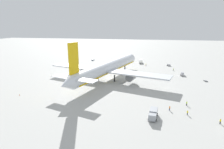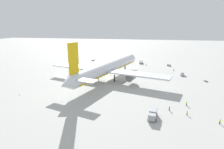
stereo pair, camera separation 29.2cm
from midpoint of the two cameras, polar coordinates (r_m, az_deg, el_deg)
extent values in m
plane|color=#B2B2AD|center=(107.07, -1.03, -1.30)|extent=(600.00, 600.00, 0.00)
cylinder|color=silver|center=(105.42, -1.05, 2.20)|extent=(63.48, 24.14, 6.37)
cone|color=silver|center=(136.33, 5.94, 5.00)|extent=(6.64, 7.42, 6.24)
cone|color=silver|center=(77.29, -13.65, -2.92)|extent=(7.81, 7.60, 6.05)
cube|color=#E5B20C|center=(78.88, -11.61, 4.78)|extent=(5.90, 2.16, 12.94)
cube|color=silver|center=(84.01, -14.61, -0.66)|extent=(6.93, 10.51, 0.36)
cube|color=silver|center=(76.94, -8.16, -1.73)|extent=(6.93, 10.51, 0.36)
cube|color=silver|center=(113.17, -10.30, 2.34)|extent=(17.48, 32.77, 0.70)
cylinder|color=slate|center=(111.72, -8.01, 1.01)|extent=(6.35, 5.46, 4.11)
cube|color=silver|center=(95.31, 8.08, 0.10)|extent=(17.48, 32.77, 0.70)
cylinder|color=slate|center=(98.41, 5.64, -0.77)|extent=(6.41, 5.38, 4.00)
cylinder|color=black|center=(126.24, 3.84, 1.98)|extent=(0.70, 0.70, 3.50)
cylinder|color=black|center=(106.44, -4.32, -0.46)|extent=(0.70, 0.70, 3.50)
cylinder|color=black|center=(101.54, 0.67, -1.17)|extent=(0.70, 0.70, 3.50)
cube|color=#E5B20C|center=(105.81, -1.05, 1.27)|extent=(60.93, 23.11, 0.50)
cube|color=#999EA5|center=(62.31, 11.93, -12.47)|extent=(2.25, 2.56, 1.95)
cube|color=#999EA5|center=(65.46, 12.29, -10.99)|extent=(4.36, 2.80, 2.19)
cube|color=black|center=(61.47, 11.88, -12.36)|extent=(0.31, 1.96, 0.86)
cylinder|color=black|center=(62.85, 12.99, -13.29)|extent=(0.93, 0.40, 0.90)
cylinder|color=black|center=(63.03, 10.82, -13.08)|extent=(0.93, 0.40, 0.90)
cylinder|color=black|center=(66.63, 13.33, -11.62)|extent=(0.93, 0.40, 0.90)
cylinder|color=black|center=(66.80, 11.30, -11.43)|extent=(0.93, 0.40, 0.90)
cube|color=white|center=(150.26, 8.56, 3.77)|extent=(2.07, 2.22, 1.90)
cube|color=silver|center=(153.87, 8.63, 4.11)|extent=(4.28, 2.22, 2.35)
cube|color=black|center=(149.46, 8.55, 3.90)|extent=(0.09, 1.86, 0.83)
cylinder|color=black|center=(150.60, 8.97, 3.41)|extent=(0.90, 0.30, 0.90)
cylinder|color=black|center=(150.69, 8.13, 3.45)|extent=(0.90, 0.30, 0.90)
cylinder|color=black|center=(154.93, 9.04, 3.72)|extent=(0.90, 0.30, 0.90)
cylinder|color=black|center=(155.01, 8.22, 3.76)|extent=(0.90, 0.30, 0.90)
cube|color=silver|center=(121.49, 20.37, 0.13)|extent=(4.36, 2.44, 1.10)
cube|color=silver|center=(121.50, 20.40, 0.53)|extent=(2.86, 2.04, 0.55)
cylinder|color=black|center=(120.32, 20.79, -0.31)|extent=(0.67, 0.31, 0.64)
cylinder|color=black|center=(120.28, 19.91, -0.24)|extent=(0.67, 0.31, 0.64)
cylinder|color=black|center=(122.97, 20.77, 0.00)|extent=(0.67, 0.31, 0.64)
cylinder|color=black|center=(122.93, 19.92, 0.07)|extent=(0.67, 0.31, 0.64)
cube|color=#26598C|center=(163.00, -5.85, 4.31)|extent=(3.07, 1.99, 0.15)
cylinder|color=#333338|center=(161.54, -6.15, 4.21)|extent=(0.60, 0.21, 0.08)
cube|color=silver|center=(162.90, -5.86, 4.50)|extent=(2.59, 1.76, 0.94)
cylinder|color=black|center=(161.75, -5.82, 4.20)|extent=(0.42, 0.21, 0.40)
cylinder|color=black|center=(162.44, -6.25, 4.24)|extent=(0.42, 0.21, 0.40)
cylinder|color=black|center=(163.58, -5.45, 4.33)|extent=(0.42, 0.21, 0.40)
cylinder|color=black|center=(164.27, -5.88, 4.37)|extent=(0.42, 0.21, 0.40)
cube|color=#595B60|center=(146.84, 16.66, 2.61)|extent=(2.61, 3.13, 0.15)
cylinder|color=#333338|center=(147.53, 16.07, 2.71)|extent=(0.37, 0.56, 0.08)
cube|color=silver|center=(146.71, 16.68, 2.86)|extent=(2.27, 2.67, 1.19)
cylinder|color=black|center=(146.66, 16.17, 2.60)|extent=(0.30, 0.41, 0.40)
cylinder|color=black|center=(147.91, 16.40, 2.68)|extent=(0.30, 0.41, 0.40)
cylinder|color=black|center=(145.81, 16.93, 2.48)|extent=(0.30, 0.41, 0.40)
cylinder|color=black|center=(147.07, 17.15, 2.56)|extent=(0.30, 0.41, 0.40)
cube|color=#595B60|center=(113.83, 26.33, -1.75)|extent=(2.45, 1.75, 0.15)
cylinder|color=#333338|center=(115.08, 26.05, -1.55)|extent=(0.61, 0.18, 0.08)
cylinder|color=black|center=(114.31, 25.84, -1.66)|extent=(0.41, 0.18, 0.40)
cylinder|color=black|center=(114.89, 26.48, -1.66)|extent=(0.41, 0.18, 0.40)
cylinder|color=black|center=(112.82, 26.18, -1.91)|extent=(0.41, 0.18, 0.40)
cylinder|color=black|center=(113.40, 26.83, -1.90)|extent=(0.41, 0.18, 0.40)
cylinder|color=#3F3F47|center=(70.17, 21.65, -10.95)|extent=(0.44, 0.44, 0.80)
cylinder|color=yellow|center=(69.88, 21.70, -10.44)|extent=(0.55, 0.55, 0.60)
sphere|color=#8C6647|center=(69.71, 21.74, -10.13)|extent=(0.22, 0.22, 0.22)
cylinder|color=black|center=(77.68, 21.48, -8.40)|extent=(0.42, 0.42, 0.83)
cylinder|color=#B2F219|center=(77.41, 21.53, -7.90)|extent=(0.52, 0.52, 0.62)
sphere|color=tan|center=(77.25, 21.56, -7.61)|extent=(0.22, 0.22, 0.22)
cylinder|color=navy|center=(143.94, 10.14, 2.82)|extent=(0.33, 0.33, 0.81)
cylinder|color=yellow|center=(143.80, 10.16, 3.10)|extent=(0.41, 0.41, 0.61)
sphere|color=beige|center=(143.71, 10.16, 3.26)|extent=(0.22, 0.22, 0.22)
cylinder|color=black|center=(68.63, 29.71, -12.49)|extent=(0.42, 0.42, 0.84)
cylinder|color=yellow|center=(68.32, 29.79, -11.94)|extent=(0.52, 0.52, 0.63)
sphere|color=tan|center=(68.15, 29.83, -11.62)|extent=(0.23, 0.23, 0.23)
cylinder|color=#3F3F47|center=(132.46, 17.94, 1.29)|extent=(0.43, 0.43, 0.80)
cylinder|color=#B2F219|center=(132.31, 17.96, 1.58)|extent=(0.54, 0.54, 0.60)
sphere|color=tan|center=(132.22, 17.98, 1.76)|extent=(0.22, 0.22, 0.22)
cylinder|color=navy|center=(71.52, 16.85, -10.00)|extent=(0.45, 0.45, 0.85)
cylinder|color=orange|center=(71.22, 16.90, -9.45)|extent=(0.56, 0.56, 0.64)
sphere|color=beige|center=(71.05, 16.92, -9.13)|extent=(0.23, 0.23, 0.23)
cone|color=orange|center=(147.21, -2.20, 3.25)|extent=(0.36, 0.36, 0.55)
cone|color=orange|center=(142.00, 9.93, 2.61)|extent=(0.36, 0.36, 0.55)
cone|color=orange|center=(148.99, 4.43, 3.36)|extent=(0.36, 0.36, 0.55)
cone|color=orange|center=(91.61, -26.16, -5.49)|extent=(0.36, 0.36, 0.55)
cone|color=orange|center=(152.27, -10.51, 3.40)|extent=(0.36, 0.36, 0.55)
camera|label=1|loc=(0.15, -90.08, -0.02)|focal=30.32mm
camera|label=2|loc=(0.15, 89.92, 0.02)|focal=30.32mm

